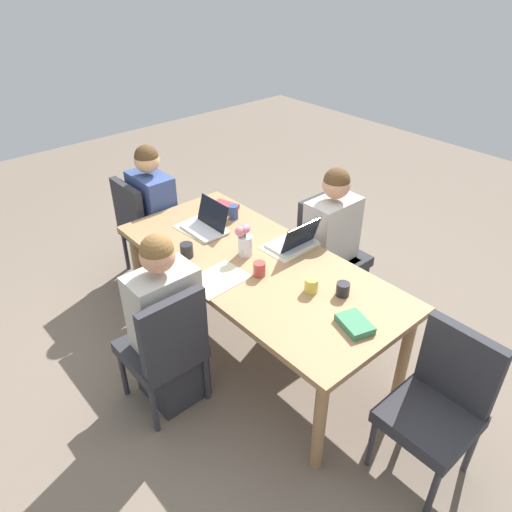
{
  "coord_description": "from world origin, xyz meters",
  "views": [
    {
      "loc": [
        -2.0,
        1.74,
        2.5
      ],
      "look_at": [
        0.0,
        0.0,
        0.78
      ],
      "focal_mm": 33.99,
      "sensor_mm": 36.0,
      "label": 1
    }
  ],
  "objects_px": {
    "chair_near_left_near": "(328,247)",
    "coffee_mug_far_left": "(311,285)",
    "person_head_right_left_far": "(155,221)",
    "book_red_cover": "(224,207)",
    "chair_far_left_mid": "(166,345)",
    "coffee_mug_centre_right": "(187,250)",
    "dining_table": "(256,272)",
    "coffee_mug_near_left": "(259,269)",
    "laptop_near_left_near": "(295,241)",
    "laptop_head_right_left_far": "(207,225)",
    "chair_head_left_right_near": "(440,400)",
    "person_near_left_near": "(330,250)",
    "coffee_mug_near_right": "(343,289)",
    "flower_vase": "(245,239)",
    "chair_head_right_left_far": "(144,224)",
    "book_blue_cover": "(355,324)",
    "person_far_left_mid": "(167,331)",
    "coffee_mug_centre_left": "(233,212)"
  },
  "relations": [
    {
      "from": "person_head_right_left_far",
      "to": "coffee_mug_near_left",
      "type": "relative_size",
      "value": 12.86
    },
    {
      "from": "chair_head_right_left_far",
      "to": "book_red_cover",
      "type": "relative_size",
      "value": 4.5
    },
    {
      "from": "chair_near_left_near",
      "to": "laptop_head_right_left_far",
      "type": "xyz_separation_m",
      "value": [
        0.49,
        0.79,
        0.28
      ]
    },
    {
      "from": "chair_far_left_mid",
      "to": "coffee_mug_far_left",
      "type": "bearing_deg",
      "value": -117.01
    },
    {
      "from": "chair_head_left_right_near",
      "to": "flower_vase",
      "type": "bearing_deg",
      "value": 3.92
    },
    {
      "from": "coffee_mug_near_right",
      "to": "coffee_mug_centre_right",
      "type": "height_order",
      "value": "coffee_mug_centre_right"
    },
    {
      "from": "coffee_mug_near_left",
      "to": "chair_far_left_mid",
      "type": "bearing_deg",
      "value": 83.65
    },
    {
      "from": "flower_vase",
      "to": "coffee_mug_centre_left",
      "type": "height_order",
      "value": "flower_vase"
    },
    {
      "from": "chair_near_left_near",
      "to": "coffee_mug_centre_right",
      "type": "distance_m",
      "value": 1.18
    },
    {
      "from": "coffee_mug_near_left",
      "to": "coffee_mug_centre_right",
      "type": "xyz_separation_m",
      "value": [
        0.48,
        0.22,
        0.0
      ]
    },
    {
      "from": "dining_table",
      "to": "person_head_right_left_far",
      "type": "relative_size",
      "value": 1.74
    },
    {
      "from": "chair_head_left_right_near",
      "to": "coffee_mug_centre_right",
      "type": "xyz_separation_m",
      "value": [
        1.7,
        0.41,
        0.28
      ]
    },
    {
      "from": "laptop_near_left_near",
      "to": "laptop_head_right_left_far",
      "type": "bearing_deg",
      "value": 28.13
    },
    {
      "from": "chair_near_left_near",
      "to": "person_head_right_left_far",
      "type": "distance_m",
      "value": 1.47
    },
    {
      "from": "person_far_left_mid",
      "to": "laptop_near_left_near",
      "type": "distance_m",
      "value": 1.05
    },
    {
      "from": "dining_table",
      "to": "coffee_mug_near_right",
      "type": "distance_m",
      "value": 0.63
    },
    {
      "from": "person_near_left_near",
      "to": "chair_far_left_mid",
      "type": "bearing_deg",
      "value": 91.53
    },
    {
      "from": "chair_head_left_right_near",
      "to": "coffee_mug_centre_right",
      "type": "height_order",
      "value": "chair_head_left_right_near"
    },
    {
      "from": "dining_table",
      "to": "coffee_mug_centre_right",
      "type": "distance_m",
      "value": 0.48
    },
    {
      "from": "chair_head_right_left_far",
      "to": "book_blue_cover",
      "type": "relative_size",
      "value": 4.5
    },
    {
      "from": "person_head_right_left_far",
      "to": "coffee_mug_near_right",
      "type": "xyz_separation_m",
      "value": [
        -1.87,
        -0.19,
        0.25
      ]
    },
    {
      "from": "person_near_left_near",
      "to": "person_head_right_left_far",
      "type": "distance_m",
      "value": 1.5
    },
    {
      "from": "person_head_right_left_far",
      "to": "coffee_mug_centre_right",
      "type": "bearing_deg",
      "value": 163.39
    },
    {
      "from": "person_near_left_near",
      "to": "coffee_mug_centre_right",
      "type": "relative_size",
      "value": 12.48
    },
    {
      "from": "chair_head_right_left_far",
      "to": "laptop_head_right_left_far",
      "type": "relative_size",
      "value": 2.81
    },
    {
      "from": "chair_far_left_mid",
      "to": "book_red_cover",
      "type": "height_order",
      "value": "chair_far_left_mid"
    },
    {
      "from": "person_head_right_left_far",
      "to": "chair_far_left_mid",
      "type": "bearing_deg",
      "value": 151.27
    },
    {
      "from": "flower_vase",
      "to": "book_red_cover",
      "type": "distance_m",
      "value": 0.7
    },
    {
      "from": "chair_head_right_left_far",
      "to": "coffee_mug_centre_right",
      "type": "height_order",
      "value": "chair_head_right_left_far"
    },
    {
      "from": "person_near_left_near",
      "to": "coffee_mug_near_right",
      "type": "distance_m",
      "value": 0.87
    },
    {
      "from": "dining_table",
      "to": "coffee_mug_near_left",
      "type": "relative_size",
      "value": 22.33
    },
    {
      "from": "person_head_right_left_far",
      "to": "chair_head_left_right_near",
      "type": "relative_size",
      "value": 1.33
    },
    {
      "from": "chair_head_left_right_near",
      "to": "laptop_head_right_left_far",
      "type": "xyz_separation_m",
      "value": [
        1.9,
        0.09,
        0.28
      ]
    },
    {
      "from": "book_red_cover",
      "to": "coffee_mug_centre_left",
      "type": "bearing_deg",
      "value": 149.24
    },
    {
      "from": "coffee_mug_centre_right",
      "to": "book_blue_cover",
      "type": "bearing_deg",
      "value": -166.52
    },
    {
      "from": "coffee_mug_near_right",
      "to": "dining_table",
      "type": "bearing_deg",
      "value": 14.74
    },
    {
      "from": "person_head_right_left_far",
      "to": "book_blue_cover",
      "type": "relative_size",
      "value": 5.97
    },
    {
      "from": "person_head_right_left_far",
      "to": "book_red_cover",
      "type": "bearing_deg",
      "value": -146.94
    },
    {
      "from": "dining_table",
      "to": "chair_head_right_left_far",
      "type": "xyz_separation_m",
      "value": [
        1.33,
        0.1,
        -0.16
      ]
    },
    {
      "from": "coffee_mug_far_left",
      "to": "book_blue_cover",
      "type": "distance_m",
      "value": 0.39
    },
    {
      "from": "chair_far_left_mid",
      "to": "book_red_cover",
      "type": "bearing_deg",
      "value": -53.36
    },
    {
      "from": "laptop_near_left_near",
      "to": "laptop_head_right_left_far",
      "type": "relative_size",
      "value": 1.0
    },
    {
      "from": "chair_near_left_near",
      "to": "coffee_mug_far_left",
      "type": "height_order",
      "value": "chair_near_left_near"
    },
    {
      "from": "chair_far_left_mid",
      "to": "coffee_mug_centre_right",
      "type": "bearing_deg",
      "value": -47.9
    },
    {
      "from": "chair_far_left_mid",
      "to": "flower_vase",
      "type": "distance_m",
      "value": 0.86
    },
    {
      "from": "person_far_left_mid",
      "to": "coffee_mug_centre_left",
      "type": "height_order",
      "value": "person_far_left_mid"
    },
    {
      "from": "person_far_left_mid",
      "to": "book_blue_cover",
      "type": "height_order",
      "value": "person_far_left_mid"
    },
    {
      "from": "laptop_near_left_near",
      "to": "laptop_head_right_left_far",
      "type": "height_order",
      "value": "same"
    },
    {
      "from": "dining_table",
      "to": "chair_near_left_near",
      "type": "xyz_separation_m",
      "value": [
        0.07,
        -0.81,
        -0.16
      ]
    },
    {
      "from": "chair_head_left_right_near",
      "to": "book_red_cover",
      "type": "relative_size",
      "value": 4.5
    }
  ]
}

